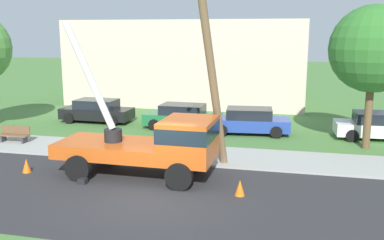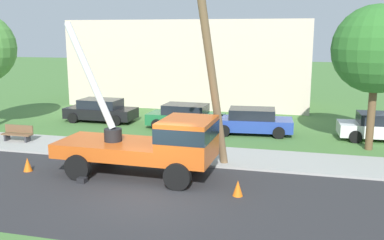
% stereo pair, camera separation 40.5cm
% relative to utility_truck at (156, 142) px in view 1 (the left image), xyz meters
% --- Properties ---
extents(ground_plane, '(120.00, 120.00, 0.00)m').
position_rel_utility_truck_xyz_m(ground_plane, '(0.52, 9.94, -1.41)').
color(ground_plane, '#477538').
extents(road_asphalt, '(80.00, 7.33, 0.01)m').
position_rel_utility_truck_xyz_m(road_asphalt, '(0.52, -2.06, -1.40)').
color(road_asphalt, '#2B2B2D').
rests_on(road_asphalt, ground).
extents(sidewalk_strip, '(80.00, 3.08, 0.10)m').
position_rel_utility_truck_xyz_m(sidewalk_strip, '(0.52, 3.14, -1.36)').
color(sidewalk_strip, '#9E9E99').
rests_on(sidewalk_strip, ground).
extents(utility_truck, '(6.76, 3.21, 5.98)m').
position_rel_utility_truck_xyz_m(utility_truck, '(0.00, 0.00, 0.00)').
color(utility_truck, '#C65119').
rests_on(utility_truck, ground).
extents(leaning_utility_pole, '(1.45, 2.75, 8.82)m').
position_rel_utility_truck_xyz_m(leaning_utility_pole, '(1.85, 1.19, 3.12)').
color(leaning_utility_pole, brown).
rests_on(leaning_utility_pole, ground).
extents(traffic_cone_ahead, '(0.36, 0.36, 0.56)m').
position_rel_utility_truck_xyz_m(traffic_cone_ahead, '(3.42, -1.28, -1.13)').
color(traffic_cone_ahead, orange).
rests_on(traffic_cone_ahead, ground).
extents(traffic_cone_behind, '(0.36, 0.36, 0.56)m').
position_rel_utility_truck_xyz_m(traffic_cone_behind, '(-5.25, -0.71, -1.13)').
color(traffic_cone_behind, orange).
rests_on(traffic_cone_behind, ground).
extents(traffic_cone_curbside, '(0.36, 0.36, 0.56)m').
position_rel_utility_truck_xyz_m(traffic_cone_curbside, '(1.37, 1.42, -1.13)').
color(traffic_cone_curbside, orange).
rests_on(traffic_cone_curbside, ground).
extents(parked_sedan_black, '(4.44, 2.08, 1.42)m').
position_rel_utility_truck_xyz_m(parked_sedan_black, '(-6.85, 9.20, -0.70)').
color(parked_sedan_black, black).
rests_on(parked_sedan_black, ground).
extents(parked_sedan_green, '(4.46, 2.12, 1.42)m').
position_rel_utility_truck_xyz_m(parked_sedan_green, '(-1.17, 8.61, -0.70)').
color(parked_sedan_green, '#1E6638').
rests_on(parked_sedan_green, ground).
extents(parked_sedan_blue, '(4.54, 2.27, 1.42)m').
position_rel_utility_truck_xyz_m(parked_sedan_blue, '(2.75, 8.18, -0.70)').
color(parked_sedan_blue, '#263F99').
rests_on(parked_sedan_blue, ground).
extents(parked_sedan_white, '(4.50, 2.18, 1.42)m').
position_rel_utility_truck_xyz_m(parked_sedan_white, '(9.50, 8.47, -0.70)').
color(parked_sedan_white, silver).
rests_on(parked_sedan_white, ground).
extents(park_bench, '(1.60, 0.45, 0.90)m').
position_rel_utility_truck_xyz_m(park_bench, '(-8.53, 3.21, -0.95)').
color(park_bench, brown).
rests_on(park_bench, ground).
extents(roadside_tree_near, '(4.08, 4.08, 6.82)m').
position_rel_utility_truck_xyz_m(roadside_tree_near, '(8.59, 6.32, 3.35)').
color(roadside_tree_near, brown).
rests_on(roadside_tree_near, ground).
extents(lowrise_building_backdrop, '(18.00, 6.00, 6.40)m').
position_rel_utility_truck_xyz_m(lowrise_building_backdrop, '(-3.13, 17.47, 1.79)').
color(lowrise_building_backdrop, beige).
rests_on(lowrise_building_backdrop, ground).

